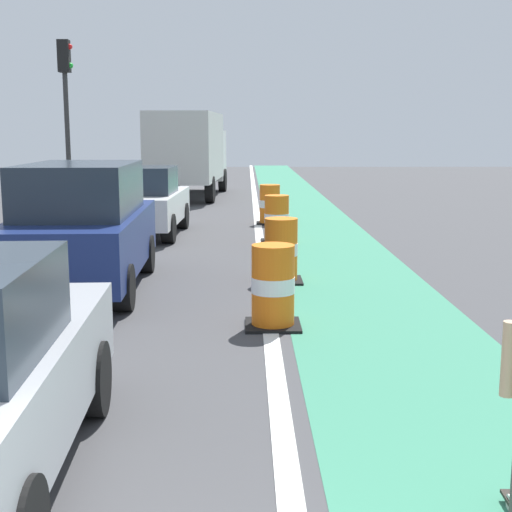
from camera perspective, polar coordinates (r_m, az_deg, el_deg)
bike_lane_strip at (r=14.52m, az=6.40°, el=-0.15°), size 2.50×80.00×0.01m
lane_divider_stripe at (r=14.41m, az=0.47°, el=-0.16°), size 0.20×80.00×0.01m
parked_suv_second at (r=11.71m, az=-13.71°, el=2.32°), size 2.02×4.65×2.04m
parked_sedan_third at (r=17.68m, az=-9.13°, el=4.30°), size 2.04×4.16×1.70m
traffic_barrel_front at (r=9.27m, az=1.37°, el=-2.51°), size 0.73×0.73×1.09m
traffic_barrel_mid at (r=12.08m, az=2.02°, el=0.41°), size 0.73×0.73×1.09m
traffic_barrel_back at (r=16.44m, az=1.67°, el=2.95°), size 0.73×0.73×1.09m
traffic_barrel_far at (r=19.74m, az=1.11°, el=4.13°), size 0.73×0.73×1.09m
delivery_truck_down_block at (r=27.91m, az=-5.37°, el=8.49°), size 2.71×7.71×3.23m
traffic_light_corner at (r=21.60m, az=-14.98°, el=12.18°), size 0.41×0.32×5.10m
pedestrian_crossing at (r=21.41m, az=-13.43°, el=5.20°), size 0.34×0.20×1.61m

